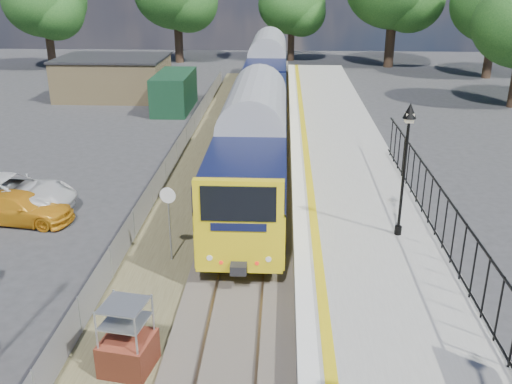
# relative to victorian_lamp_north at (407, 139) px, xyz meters

# --- Properties ---
(ground) EXTENTS (120.00, 120.00, 0.00)m
(ground) POSITION_rel_victorian_lamp_north_xyz_m (-5.30, -6.00, -4.30)
(ground) COLOR #2D2D30
(ground) RESTS_ON ground
(track_bed) EXTENTS (5.90, 80.00, 0.29)m
(track_bed) POSITION_rel_victorian_lamp_north_xyz_m (-5.77, 3.67, -4.21)
(track_bed) COLOR #473F38
(track_bed) RESTS_ON ground
(platform) EXTENTS (5.00, 70.00, 0.90)m
(platform) POSITION_rel_victorian_lamp_north_xyz_m (-1.10, 2.00, -3.85)
(platform) COLOR gray
(platform) RESTS_ON ground
(platform_edge) EXTENTS (0.90, 70.00, 0.01)m
(platform_edge) POSITION_rel_victorian_lamp_north_xyz_m (-3.16, 2.00, -3.39)
(platform_edge) COLOR silver
(platform_edge) RESTS_ON platform
(victorian_lamp_north) EXTENTS (0.44, 0.44, 4.60)m
(victorian_lamp_north) POSITION_rel_victorian_lamp_north_xyz_m (0.00, 0.00, 0.00)
(victorian_lamp_north) COLOR black
(victorian_lamp_north) RESTS_ON platform
(palisade_fence) EXTENTS (0.12, 26.00, 2.00)m
(palisade_fence) POSITION_rel_victorian_lamp_north_xyz_m (1.25, -3.76, -2.46)
(palisade_fence) COLOR black
(palisade_fence) RESTS_ON platform
(wire_fence) EXTENTS (0.06, 52.00, 1.20)m
(wire_fence) POSITION_rel_victorian_lamp_north_xyz_m (-9.50, 6.00, -3.70)
(wire_fence) COLOR #999EA3
(wire_fence) RESTS_ON ground
(outbuilding) EXTENTS (10.80, 10.10, 3.12)m
(outbuilding) POSITION_rel_victorian_lamp_north_xyz_m (-16.21, 25.21, -2.78)
(outbuilding) COLOR tan
(outbuilding) RESTS_ON ground
(tree_line) EXTENTS (56.80, 43.80, 11.88)m
(tree_line) POSITION_rel_victorian_lamp_north_xyz_m (-3.90, 36.00, 2.31)
(tree_line) COLOR #332319
(tree_line) RESTS_ON ground
(train) EXTENTS (2.82, 40.83, 3.51)m
(train) POSITION_rel_victorian_lamp_north_xyz_m (-5.30, 17.83, -1.96)
(train) COLOR gold
(train) RESTS_ON ground
(brick_plinth) EXTENTS (1.40, 1.40, 1.95)m
(brick_plinth) POSITION_rel_victorian_lamp_north_xyz_m (-7.80, -6.39, -3.36)
(brick_plinth) COLOR brown
(brick_plinth) RESTS_ON ground
(speed_sign) EXTENTS (0.55, 0.14, 2.75)m
(speed_sign) POSITION_rel_victorian_lamp_north_xyz_m (-7.80, -0.68, -2.43)
(speed_sign) COLOR #999EA3
(speed_sign) RESTS_ON ground
(car_yellow) EXTENTS (4.39, 2.19, 1.22)m
(car_yellow) POSITION_rel_victorian_lamp_north_xyz_m (-14.40, 2.32, -3.69)
(car_yellow) COLOR orange
(car_yellow) RESTS_ON ground
(car_white) EXTENTS (5.66, 2.76, 1.55)m
(car_white) POSITION_rel_victorian_lamp_north_xyz_m (-15.38, 3.35, -3.52)
(car_white) COLOR silver
(car_white) RESTS_ON ground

